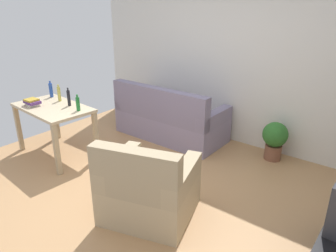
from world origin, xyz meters
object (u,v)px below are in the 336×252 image
(potted_plant, at_px, (275,138))
(book_stack, at_px, (32,102))
(bottle_green, at_px, (78,104))
(couch, at_px, (169,120))
(armchair, at_px, (148,190))
(bottle_blue, at_px, (51,90))
(bottle_dark, at_px, (69,98))
(desk, at_px, (54,113))
(bottle_squat, at_px, (59,94))

(potted_plant, distance_m, book_stack, 3.54)
(potted_plant, distance_m, bottle_green, 2.82)
(book_stack, bearing_deg, couch, 54.87)
(potted_plant, distance_m, armchair, 2.19)
(bottle_blue, bearing_deg, bottle_dark, -8.98)
(desk, distance_m, armchair, 2.10)
(potted_plant, xyz_separation_m, book_stack, (-2.88, -2.00, 0.48))
(bottle_green, relative_size, book_stack, 0.92)
(couch, distance_m, bottle_green, 1.59)
(couch, relative_size, armchair, 1.64)
(couch, distance_m, potted_plant, 1.72)
(couch, xyz_separation_m, desk, (-0.93, -1.53, 0.34))
(bottle_blue, height_order, bottle_dark, bottle_dark)
(couch, xyz_separation_m, bottle_green, (-0.47, -1.42, 0.55))
(bottle_blue, relative_size, book_stack, 1.04)
(bottle_dark, relative_size, bottle_green, 1.15)
(desk, relative_size, bottle_squat, 4.91)
(armchair, distance_m, bottle_dark, 2.02)
(armchair, xyz_separation_m, bottle_dark, (-1.89, 0.45, 0.56))
(bottle_blue, height_order, book_stack, bottle_blue)
(desk, distance_m, book_stack, 0.34)
(couch, bearing_deg, desk, 58.79)
(desk, relative_size, book_stack, 5.01)
(couch, xyz_separation_m, bottle_squat, (-1.07, -1.31, 0.56))
(armchair, xyz_separation_m, bottle_squat, (-2.20, 0.50, 0.55))
(desk, xyz_separation_m, bottle_green, (0.45, 0.11, 0.21))
(book_stack, bearing_deg, potted_plant, 34.78)
(armchair, relative_size, book_stack, 4.47)
(book_stack, bearing_deg, bottle_squat, 72.90)
(bottle_squat, xyz_separation_m, book_stack, (-0.12, -0.38, -0.06))
(couch, bearing_deg, book_stack, 54.87)
(couch, height_order, bottle_blue, bottle_blue)
(armchair, height_order, bottle_dark, bottle_dark)
(bottle_blue, bearing_deg, book_stack, -69.28)
(bottle_squat, xyz_separation_m, bottle_dark, (0.31, -0.05, 0.01))
(bottle_green, bearing_deg, armchair, -13.60)
(bottle_squat, bearing_deg, armchair, -12.76)
(couch, distance_m, bottle_blue, 1.93)
(bottle_blue, bearing_deg, bottle_green, -9.85)
(armchair, xyz_separation_m, bottle_green, (-1.61, 0.39, 0.54))
(desk, bearing_deg, potted_plant, 39.38)
(potted_plant, distance_m, bottle_dark, 3.02)
(potted_plant, relative_size, book_stack, 2.29)
(armchair, distance_m, bottle_squat, 2.33)
(bottle_squat, relative_size, bottle_green, 1.10)
(armchair, distance_m, bottle_green, 1.74)
(potted_plant, relative_size, bottle_green, 2.47)
(bottle_green, height_order, book_stack, bottle_green)
(bottle_green, bearing_deg, bottle_blue, 170.15)
(couch, height_order, bottle_squat, bottle_squat)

